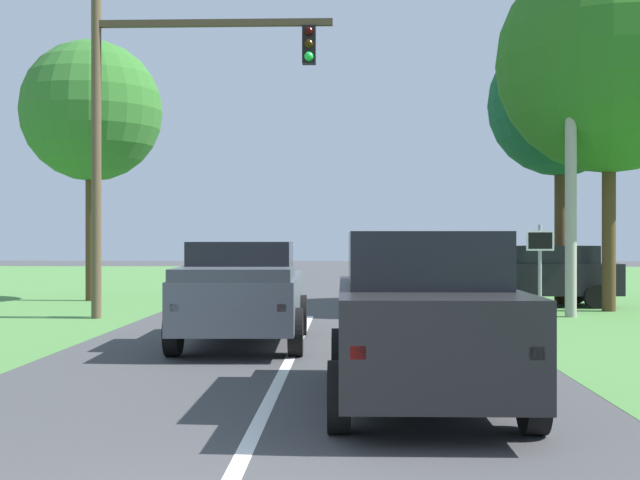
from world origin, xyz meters
TOP-DOWN VIEW (x-y plane):
  - ground_plane at (0.00, 9.20)m, footprint 120.00×120.00m
  - red_suv_near at (1.79, 5.40)m, footprint 2.16×4.86m
  - pickup_truck_lead at (-0.97, 10.67)m, footprint 2.36×5.06m
  - traffic_light at (-3.73, 15.66)m, footprint 5.84×0.40m
  - keep_moving_sign at (5.14, 14.08)m, footprint 0.60×0.09m
  - oak_tree_right at (7.87, 18.13)m, footprint 5.96×5.96m
  - crossing_suv_far at (6.46, 19.85)m, footprint 4.35×2.27m
  - utility_pole_right at (6.43, 16.44)m, footprint 0.28×0.28m
  - extra_tree_1 at (-7.05, 21.46)m, footprint 4.36×4.36m
  - extra_tree_2 at (7.26, 20.76)m, footprint 4.31×4.31m

SIDE VIEW (x-z plane):
  - ground_plane at x=0.00m, z-range 0.00..0.00m
  - crossing_suv_far at x=6.46m, z-range 0.05..1.79m
  - pickup_truck_lead at x=-0.97m, z-range 0.03..1.90m
  - red_suv_near at x=1.79m, z-range 0.05..2.05m
  - keep_moving_sign at x=5.14m, z-range 0.32..2.56m
  - utility_pole_right at x=6.43m, z-range 0.00..9.22m
  - traffic_light at x=-3.73m, z-range 1.11..8.83m
  - extra_tree_1 at x=-7.05m, z-range 1.84..9.93m
  - extra_tree_2 at x=7.26m, z-range 1.87..9.98m
  - oak_tree_right at x=7.87m, z-range 1.83..11.47m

